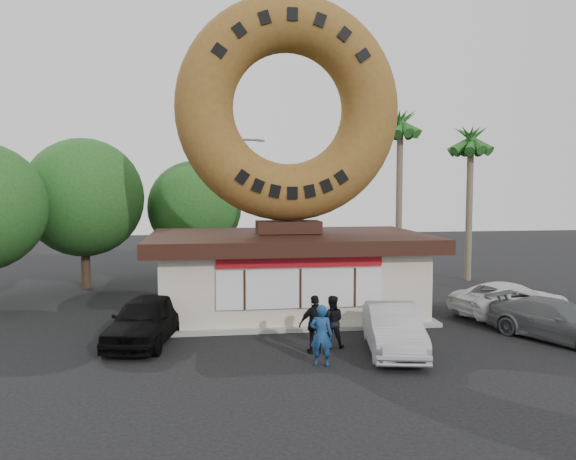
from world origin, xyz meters
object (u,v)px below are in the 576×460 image
(car_white, at_px, (511,300))
(donut_shop, at_px, (288,270))
(car_black, at_px, (145,319))
(car_grey, at_px, (557,321))
(giant_donut, at_px, (288,109))
(street_lamp, at_px, (232,199))
(person_right, at_px, (315,324))
(person_center, at_px, (332,321))
(person_left, at_px, (321,335))
(car_silver, at_px, (393,329))

(car_white, bearing_deg, donut_shop, 62.12)
(car_black, xyz_separation_m, car_grey, (13.78, -1.69, -0.11))
(giant_donut, xyz_separation_m, street_lamp, (-1.86, 10.00, -3.85))
(person_right, relative_size, car_grey, 0.39)
(person_center, xyz_separation_m, car_black, (-6.04, 1.41, -0.06))
(person_left, xyz_separation_m, person_right, (0.06, 1.24, 0.01))
(donut_shop, relative_size, person_left, 6.22)
(giant_donut, height_order, car_silver, giant_donut)
(car_silver, bearing_deg, person_center, 167.23)
(car_grey, bearing_deg, person_left, 163.02)
(car_black, bearing_deg, street_lamp, 86.54)
(person_right, xyz_separation_m, car_silver, (2.45, -0.20, -0.18))
(person_center, relative_size, person_right, 0.93)
(car_black, relative_size, car_silver, 1.03)
(donut_shop, distance_m, giant_donut, 6.57)
(car_white, bearing_deg, person_left, 104.85)
(donut_shop, bearing_deg, car_black, -144.78)
(street_lamp, relative_size, person_center, 4.72)
(street_lamp, bearing_deg, person_left, -83.87)
(giant_donut, distance_m, person_left, 10.23)
(person_left, bearing_deg, person_center, -94.31)
(street_lamp, distance_m, car_silver, 16.98)
(donut_shop, xyz_separation_m, person_center, (0.68, -5.20, -0.92))
(street_lamp, bearing_deg, person_right, -83.16)
(person_center, bearing_deg, car_silver, 167.61)
(street_lamp, bearing_deg, car_white, -48.66)
(car_black, distance_m, car_silver, 8.15)
(person_center, bearing_deg, car_black, -2.53)
(street_lamp, relative_size, car_black, 1.74)
(donut_shop, bearing_deg, car_white, -12.92)
(giant_donut, bearing_deg, car_white, -13.02)
(street_lamp, height_order, person_center, street_lamp)
(person_center, bearing_deg, street_lamp, -69.96)
(car_silver, bearing_deg, person_left, -147.26)
(car_grey, bearing_deg, person_right, 154.70)
(car_black, bearing_deg, person_right, -9.30)
(car_black, height_order, car_grey, car_black)
(car_black, bearing_deg, car_white, 18.04)
(giant_donut, height_order, street_lamp, giant_donut)
(street_lamp, xyz_separation_m, car_grey, (10.27, -15.49, -3.81))
(car_silver, xyz_separation_m, car_grey, (5.93, 0.48, -0.06))
(car_grey, distance_m, car_white, 3.49)
(giant_donut, xyz_separation_m, car_white, (8.71, -2.02, -7.64))
(person_center, height_order, car_grey, person_center)
(person_center, relative_size, car_white, 0.34)
(street_lamp, distance_m, car_black, 14.71)
(donut_shop, bearing_deg, person_center, -82.56)
(person_center, relative_size, car_silver, 0.38)
(person_left, distance_m, person_right, 1.25)
(person_center, relative_size, car_black, 0.37)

